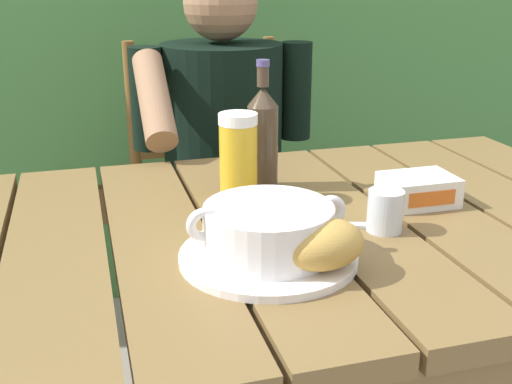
{
  "coord_description": "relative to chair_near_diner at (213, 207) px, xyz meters",
  "views": [
    {
      "loc": [
        -0.26,
        -0.92,
        1.17
      ],
      "look_at": [
        -0.01,
        -0.03,
        0.84
      ],
      "focal_mm": 43.74,
      "sensor_mm": 36.0,
      "label": 1
    }
  ],
  "objects": [
    {
      "name": "beer_bottle",
      "position": [
        -0.04,
        -0.66,
        0.39
      ],
      "size": [
        0.06,
        0.06,
        0.25
      ],
      "color": "#423424",
      "rests_on": "dining_table"
    },
    {
      "name": "serving_plate",
      "position": [
        -0.12,
        -0.97,
        0.29
      ],
      "size": [
        0.26,
        0.26,
        0.01
      ],
      "color": "white",
      "rests_on": "dining_table"
    },
    {
      "name": "table_knife",
      "position": [
        0.03,
        -0.88,
        0.29
      ],
      "size": [
        0.15,
        0.06,
        0.01
      ],
      "color": "silver",
      "rests_on": "dining_table"
    },
    {
      "name": "dining_table",
      "position": [
        -0.1,
        -0.84,
        0.19
      ],
      "size": [
        1.44,
        0.81,
        0.77
      ],
      "color": "brown",
      "rests_on": "ground_plane"
    },
    {
      "name": "chair_near_diner",
      "position": [
        0.0,
        0.0,
        0.0
      ],
      "size": [
        0.47,
        0.4,
        0.97
      ],
      "color": "brown",
      "rests_on": "ground_plane"
    },
    {
      "name": "person_eating",
      "position": [
        -0.0,
        -0.2,
        0.23
      ],
      "size": [
        0.48,
        0.47,
        1.2
      ],
      "color": "black",
      "rests_on": "ground_plane"
    },
    {
      "name": "beer_glass",
      "position": [
        -0.1,
        -0.72,
        0.37
      ],
      "size": [
        0.07,
        0.07,
        0.16
      ],
      "color": "gold",
      "rests_on": "dining_table"
    },
    {
      "name": "water_glass_small",
      "position": [
        0.09,
        -0.92,
        0.32
      ],
      "size": [
        0.06,
        0.06,
        0.07
      ],
      "color": "silver",
      "rests_on": "dining_table"
    },
    {
      "name": "bread_roll",
      "position": [
        -0.06,
        -1.04,
        0.34
      ],
      "size": [
        0.13,
        0.11,
        0.07
      ],
      "color": "#BE9342",
      "rests_on": "serving_plate"
    },
    {
      "name": "butter_tub",
      "position": [
        0.21,
        -0.82,
        0.32
      ],
      "size": [
        0.13,
        0.1,
        0.05
      ],
      "color": "white",
      "rests_on": "dining_table"
    },
    {
      "name": "soup_bowl",
      "position": [
        -0.12,
        -0.97,
        0.34
      ],
      "size": [
        0.24,
        0.19,
        0.08
      ],
      "color": "white",
      "rests_on": "serving_plate"
    }
  ]
}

